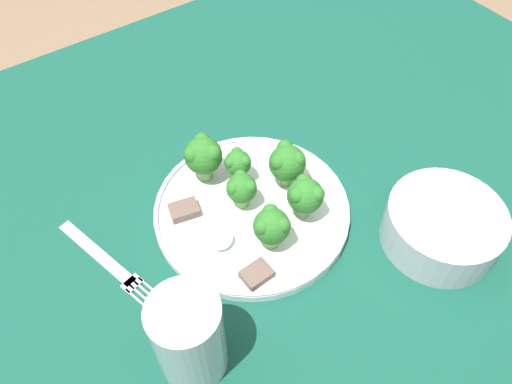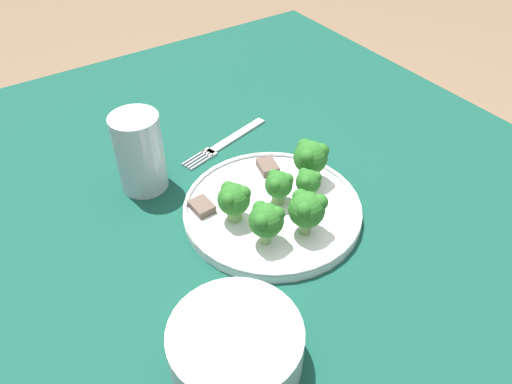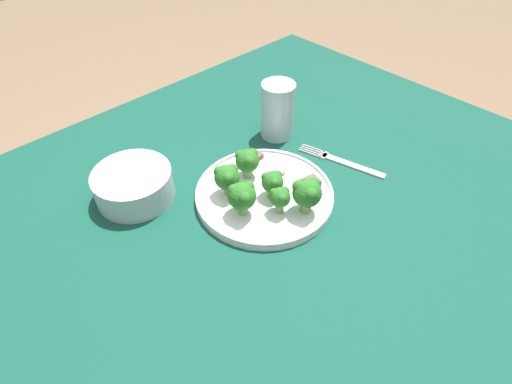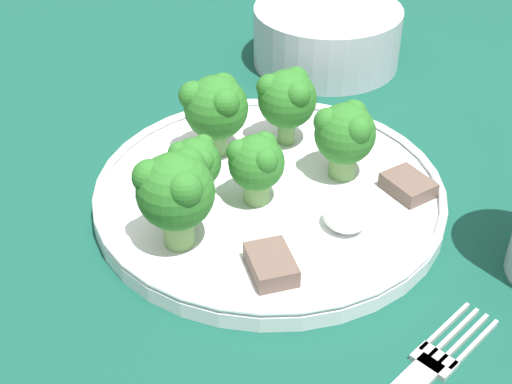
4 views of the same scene
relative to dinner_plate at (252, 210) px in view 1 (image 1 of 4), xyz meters
name	(u,v)px [view 1 (image 1 of 4)]	position (x,y,z in m)	size (l,w,h in m)	color
ground_plane	(261,373)	(-0.03, -0.01, -0.72)	(8.00, 8.00, 0.00)	#7F664C
table	(265,235)	(-0.03, -0.01, -0.10)	(1.28, 0.99, 0.71)	#114738
dinner_plate	(252,210)	(0.00, 0.00, 0.00)	(0.26, 0.26, 0.02)	white
fork	(109,264)	(0.19, -0.04, -0.01)	(0.07, 0.19, 0.00)	#B2B2B7
cream_bowl	(442,227)	(-0.17, 0.17, 0.02)	(0.15, 0.15, 0.06)	#B7BCC6
drinking_glass	(190,341)	(0.17, 0.13, 0.05)	(0.07, 0.07, 0.12)	#B2C1CC
broccoli_floret_near_rim_left	(242,188)	(0.01, -0.01, 0.04)	(0.04, 0.04, 0.05)	#709E56
broccoli_floret_center_left	(305,195)	(-0.05, 0.05, 0.04)	(0.05, 0.05, 0.06)	#709E56
broccoli_floret_back_left	(238,163)	(-0.01, -0.05, 0.04)	(0.04, 0.04, 0.05)	#709E56
broccoli_floret_front_left	(203,155)	(0.02, -0.08, 0.05)	(0.05, 0.05, 0.07)	#709E56
broccoli_floret_center_back	(272,226)	(0.01, 0.06, 0.04)	(0.05, 0.05, 0.06)	#709E56
broccoli_floret_mid_cluster	(286,161)	(-0.06, -0.01, 0.05)	(0.05, 0.05, 0.07)	#709E56
meat_slice_front_slice	(257,274)	(0.05, 0.09, 0.01)	(0.04, 0.03, 0.01)	brown
meat_slice_middle_slice	(184,210)	(0.08, -0.05, 0.01)	(0.04, 0.04, 0.01)	brown
sauce_dollop	(221,240)	(0.06, 0.02, 0.01)	(0.03, 0.03, 0.02)	white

